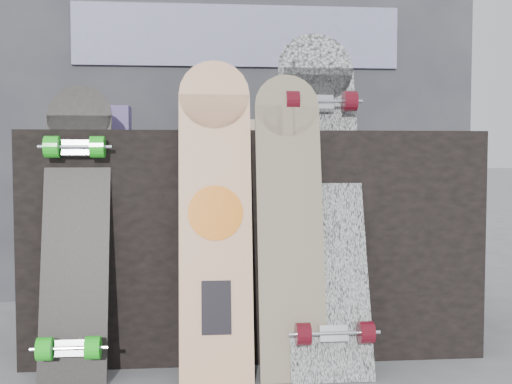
{
  "coord_description": "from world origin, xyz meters",
  "views": [
    {
      "loc": [
        -0.21,
        -1.94,
        0.72
      ],
      "look_at": [
        -0.01,
        0.2,
        0.59
      ],
      "focal_mm": 45.0,
      "sensor_mm": 36.0,
      "label": 1
    }
  ],
  "objects": [
    {
      "name": "longboard_geisha",
      "position": [
        -0.15,
        0.12,
        0.54
      ],
      "size": [
        0.23,
        0.22,
        1.03
      ],
      "rotation": [
        -0.2,
        0.0,
        0.0
      ],
      "color": "beige",
      "rests_on": "ground"
    },
    {
      "name": "merch_box_flat",
      "position": [
        0.05,
        0.69,
        0.83
      ],
      "size": [
        0.22,
        0.1,
        0.06
      ],
      "primitive_type": "cube",
      "color": "#D1B78C",
      "rests_on": "vendor_table"
    },
    {
      "name": "skateboard_dark",
      "position": [
        -0.59,
        0.15,
        0.49
      ],
      "size": [
        0.21,
        0.31,
        0.95
      ],
      "rotation": [
        -0.24,
        0.0,
        0.0
      ],
      "color": "black",
      "rests_on": "ground"
    },
    {
      "name": "merch_box_small",
      "position": [
        0.31,
        0.48,
        0.86
      ],
      "size": [
        0.14,
        0.14,
        0.12
      ],
      "primitive_type": "cube",
      "color": "navy",
      "rests_on": "vendor_table"
    },
    {
      "name": "vendor_table",
      "position": [
        0.0,
        0.5,
        0.4
      ],
      "size": [
        1.6,
        0.6,
        0.8
      ],
      "primitive_type": "cube",
      "color": "black",
      "rests_on": "ground"
    },
    {
      "name": "booth",
      "position": [
        0.0,
        1.35,
        1.1
      ],
      "size": [
        2.4,
        0.22,
        2.2
      ],
      "color": "#323237",
      "rests_on": "ground"
    },
    {
      "name": "longboard_celtic",
      "position": [
        0.1,
        0.14,
        0.53
      ],
      "size": [
        0.22,
        0.23,
        0.99
      ],
      "rotation": [
        -0.22,
        0.0,
        0.0
      ],
      "color": "#C6AF87",
      "rests_on": "ground"
    },
    {
      "name": "longboard_cascadia",
      "position": [
        0.22,
        0.19,
        0.6
      ],
      "size": [
        0.27,
        0.43,
        1.16
      ],
      "rotation": [
        -0.31,
        0.0,
        0.0
      ],
      "color": "silver",
      "rests_on": "ground"
    },
    {
      "name": "merch_box_purple",
      "position": [
        -0.55,
        0.53,
        0.85
      ],
      "size": [
        0.18,
        0.12,
        0.1
      ],
      "primitive_type": "cube",
      "color": "navy",
      "rests_on": "vendor_table"
    }
  ]
}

